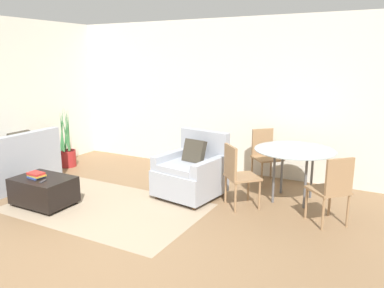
{
  "coord_description": "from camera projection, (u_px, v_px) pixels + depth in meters",
  "views": [
    {
      "loc": [
        2.63,
        -2.78,
        2.06
      ],
      "look_at": [
        -0.07,
        2.24,
        0.75
      ],
      "focal_mm": 35.0,
      "sensor_mm": 36.0,
      "label": 1
    }
  ],
  "objects": [
    {
      "name": "dining_chair_near_right",
      "position": [
        333.0,
        186.0,
        4.61
      ],
      "size": [
        0.59,
        0.59,
        0.9
      ],
      "color": "#93704C",
      "rests_on": "ground_plane"
    },
    {
      "name": "wall_back",
      "position": [
        228.0,
        97.0,
        6.77
      ],
      "size": [
        12.0,
        0.06,
        2.75
      ],
      "color": "silver",
      "rests_on": "ground_plane"
    },
    {
      "name": "ground_plane",
      "position": [
        100.0,
        252.0,
        4.07
      ],
      "size": [
        20.0,
        20.0,
        0.0
      ],
      "primitive_type": "plane",
      "color": "brown"
    },
    {
      "name": "wall_left",
      "position": [
        11.0,
        98.0,
        6.56
      ],
      "size": [
        0.06,
        12.0,
        2.75
      ],
      "color": "silver",
      "rests_on": "ground_plane"
    },
    {
      "name": "dining_table",
      "position": [
        294.0,
        155.0,
        5.41
      ],
      "size": [
        1.15,
        1.15,
        0.78
      ],
      "color": "#99A8AD",
      "rests_on": "ground_plane"
    },
    {
      "name": "book_stack",
      "position": [
        36.0,
        175.0,
        5.29
      ],
      "size": [
        0.26,
        0.2,
        0.08
      ],
      "color": "#2D478C",
      "rests_on": "ottoman"
    },
    {
      "name": "area_rug",
      "position": [
        106.0,
        207.0,
        5.29
      ],
      "size": [
        2.71,
        1.69,
        0.01
      ],
      "color": "gray",
      "rests_on": "ground_plane"
    },
    {
      "name": "armchair",
      "position": [
        192.0,
        173.0,
        5.66
      ],
      "size": [
        0.98,
        1.0,
        0.97
      ],
      "color": "#999EA8",
      "rests_on": "ground_plane"
    },
    {
      "name": "dining_chair_near_left",
      "position": [
        237.0,
        172.0,
        5.2
      ],
      "size": [
        0.59,
        0.59,
        0.9
      ],
      "color": "#93704C",
      "rests_on": "ground_plane"
    },
    {
      "name": "ottoman",
      "position": [
        44.0,
        190.0,
        5.34
      ],
      "size": [
        0.83,
        0.58,
        0.41
      ],
      "color": "black",
      "rests_on": "ground_plane"
    },
    {
      "name": "dining_chair_far_left",
      "position": [
        265.0,
        152.0,
        6.29
      ],
      "size": [
        0.59,
        0.59,
        0.9
      ],
      "color": "#93704C",
      "rests_on": "ground_plane"
    },
    {
      "name": "potted_plant",
      "position": [
        67.0,
        151.0,
        7.24
      ],
      "size": [
        0.32,
        0.32,
        1.18
      ],
      "color": "maroon",
      "rests_on": "ground_plane"
    },
    {
      "name": "tv_remote_primary",
      "position": [
        43.0,
        181.0,
        5.13
      ],
      "size": [
        0.09,
        0.14,
        0.01
      ],
      "color": "#333338",
      "rests_on": "ottoman"
    }
  ]
}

